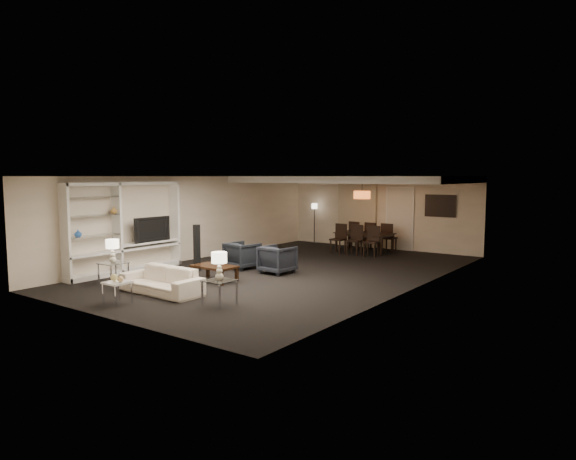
# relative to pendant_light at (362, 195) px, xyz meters

# --- Properties ---
(floor) EXTENTS (11.00, 11.00, 0.00)m
(floor) POSITION_rel_pendant_light_xyz_m (-0.30, -3.50, -1.92)
(floor) COLOR black
(floor) RESTS_ON ground
(ceiling) EXTENTS (7.00, 11.00, 0.02)m
(ceiling) POSITION_rel_pendant_light_xyz_m (-0.30, -3.50, 0.58)
(ceiling) COLOR silver
(ceiling) RESTS_ON ground
(wall_back) EXTENTS (7.00, 0.02, 2.50)m
(wall_back) POSITION_rel_pendant_light_xyz_m (-0.30, 2.00, -0.67)
(wall_back) COLOR beige
(wall_back) RESTS_ON ground
(wall_front) EXTENTS (7.00, 0.02, 2.50)m
(wall_front) POSITION_rel_pendant_light_xyz_m (-0.30, -9.00, -0.67)
(wall_front) COLOR beige
(wall_front) RESTS_ON ground
(wall_left) EXTENTS (0.02, 11.00, 2.50)m
(wall_left) POSITION_rel_pendant_light_xyz_m (-3.80, -3.50, -0.67)
(wall_left) COLOR beige
(wall_left) RESTS_ON ground
(wall_right) EXTENTS (0.02, 11.00, 2.50)m
(wall_right) POSITION_rel_pendant_light_xyz_m (3.20, -3.50, -0.67)
(wall_right) COLOR beige
(wall_right) RESTS_ON ground
(ceiling_soffit) EXTENTS (7.00, 4.00, 0.20)m
(ceiling_soffit) POSITION_rel_pendant_light_xyz_m (-0.30, 0.00, 0.48)
(ceiling_soffit) COLOR silver
(ceiling_soffit) RESTS_ON ceiling
(curtains) EXTENTS (1.50, 0.12, 2.40)m
(curtains) POSITION_rel_pendant_light_xyz_m (-1.20, 1.92, -0.72)
(curtains) COLOR beige
(curtains) RESTS_ON wall_back
(door) EXTENTS (0.90, 0.05, 2.10)m
(door) POSITION_rel_pendant_light_xyz_m (0.40, 1.97, -0.87)
(door) COLOR silver
(door) RESTS_ON wall_back
(painting) EXTENTS (0.95, 0.04, 0.65)m
(painting) POSITION_rel_pendant_light_xyz_m (1.80, 1.96, -0.37)
(painting) COLOR #142D38
(painting) RESTS_ON wall_back
(media_unit) EXTENTS (0.38, 3.40, 2.35)m
(media_unit) POSITION_rel_pendant_light_xyz_m (-3.61, -6.10, -0.74)
(media_unit) COLOR white
(media_unit) RESTS_ON wall_left
(pendant_light) EXTENTS (0.52, 0.52, 0.24)m
(pendant_light) POSITION_rel_pendant_light_xyz_m (0.00, 0.00, 0.00)
(pendant_light) COLOR #D8591E
(pendant_light) RESTS_ON ceiling_soffit
(sofa) EXTENTS (1.94, 0.78, 0.57)m
(sofa) POSITION_rel_pendant_light_xyz_m (-0.98, -7.15, -1.64)
(sofa) COLOR beige
(sofa) RESTS_ON floor
(coffee_table) EXTENTS (1.06, 0.62, 0.38)m
(coffee_table) POSITION_rel_pendant_light_xyz_m (-0.98, -5.55, -1.73)
(coffee_table) COLOR black
(coffee_table) RESTS_ON floor
(armchair_left) EXTENTS (0.87, 0.89, 0.72)m
(armchair_left) POSITION_rel_pendant_light_xyz_m (-1.58, -3.85, -1.56)
(armchair_left) COLOR black
(armchair_left) RESTS_ON floor
(armchair_right) EXTENTS (0.82, 0.84, 0.72)m
(armchair_right) POSITION_rel_pendant_light_xyz_m (-0.38, -3.85, -1.56)
(armchair_right) COLOR black
(armchair_right) RESTS_ON floor
(side_table_left) EXTENTS (0.54, 0.54, 0.50)m
(side_table_left) POSITION_rel_pendant_light_xyz_m (-2.68, -7.15, -1.67)
(side_table_left) COLOR silver
(side_table_left) RESTS_ON floor
(side_table_right) EXTENTS (0.54, 0.54, 0.50)m
(side_table_right) POSITION_rel_pendant_light_xyz_m (0.72, -7.15, -1.67)
(side_table_right) COLOR white
(side_table_right) RESTS_ON floor
(table_lamp_left) EXTENTS (0.33, 0.33, 0.55)m
(table_lamp_left) POSITION_rel_pendant_light_xyz_m (-2.68, -7.15, -1.15)
(table_lamp_left) COLOR beige
(table_lamp_left) RESTS_ON side_table_left
(table_lamp_right) EXTENTS (0.33, 0.33, 0.55)m
(table_lamp_right) POSITION_rel_pendant_light_xyz_m (0.72, -7.15, -1.15)
(table_lamp_right) COLOR beige
(table_lamp_right) RESTS_ON side_table_right
(marble_table) EXTENTS (0.46, 0.46, 0.44)m
(marble_table) POSITION_rel_pendant_light_xyz_m (-0.98, -8.25, -1.70)
(marble_table) COLOR white
(marble_table) RESTS_ON floor
(gold_gourd_a) EXTENTS (0.14, 0.14, 0.14)m
(gold_gourd_a) POSITION_rel_pendant_light_xyz_m (-1.08, -8.25, -1.41)
(gold_gourd_a) COLOR #CCBC6C
(gold_gourd_a) RESTS_ON marble_table
(gold_gourd_b) EXTENTS (0.12, 0.12, 0.12)m
(gold_gourd_b) POSITION_rel_pendant_light_xyz_m (-0.88, -8.25, -1.42)
(gold_gourd_b) COLOR tan
(gold_gourd_b) RESTS_ON marble_table
(television) EXTENTS (1.15, 0.15, 0.66)m
(television) POSITION_rel_pendant_light_xyz_m (-3.58, -5.35, -0.84)
(television) COLOR black
(television) RESTS_ON media_unit
(vase_blue) EXTENTS (0.17, 0.17, 0.18)m
(vase_blue) POSITION_rel_pendant_light_xyz_m (-3.61, -7.43, -0.77)
(vase_blue) COLOR blue
(vase_blue) RESTS_ON media_unit
(vase_amber) EXTENTS (0.17, 0.17, 0.18)m
(vase_amber) POSITION_rel_pendant_light_xyz_m (-3.61, -6.43, -0.27)
(vase_amber) COLOR #B8853D
(vase_amber) RESTS_ON media_unit
(floor_speaker) EXTENTS (0.14, 0.14, 1.23)m
(floor_speaker) POSITION_rel_pendant_light_xyz_m (-2.29, -4.85, -1.30)
(floor_speaker) COLOR black
(floor_speaker) RESTS_ON floor
(dining_table) EXTENTS (1.84, 1.05, 0.64)m
(dining_table) POSITION_rel_pendant_light_xyz_m (-0.29, 0.73, -1.60)
(dining_table) COLOR black
(dining_table) RESTS_ON floor
(chair_nl) EXTENTS (0.45, 0.45, 0.95)m
(chair_nl) POSITION_rel_pendant_light_xyz_m (-0.89, 0.08, -1.44)
(chair_nl) COLOR black
(chair_nl) RESTS_ON floor
(chair_nm) EXTENTS (0.47, 0.47, 0.95)m
(chair_nm) POSITION_rel_pendant_light_xyz_m (-0.29, 0.08, -1.44)
(chair_nm) COLOR black
(chair_nm) RESTS_ON floor
(chair_nr) EXTENTS (0.49, 0.49, 0.95)m
(chair_nr) POSITION_rel_pendant_light_xyz_m (0.31, 0.08, -1.44)
(chair_nr) COLOR black
(chair_nr) RESTS_ON floor
(chair_fl) EXTENTS (0.49, 0.49, 0.95)m
(chair_fl) POSITION_rel_pendant_light_xyz_m (-0.89, 1.38, -1.44)
(chair_fl) COLOR black
(chair_fl) RESTS_ON floor
(chair_fm) EXTENTS (0.46, 0.46, 0.95)m
(chair_fm) POSITION_rel_pendant_light_xyz_m (-0.29, 1.38, -1.44)
(chair_fm) COLOR black
(chair_fm) RESTS_ON floor
(chair_fr) EXTENTS (0.45, 0.45, 0.95)m
(chair_fr) POSITION_rel_pendant_light_xyz_m (0.31, 1.38, -1.44)
(chair_fr) COLOR black
(chair_fr) RESTS_ON floor
(floor_lamp) EXTENTS (0.22, 0.22, 1.49)m
(floor_lamp) POSITION_rel_pendant_light_xyz_m (-2.88, 1.70, -1.17)
(floor_lamp) COLOR black
(floor_lamp) RESTS_ON floor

